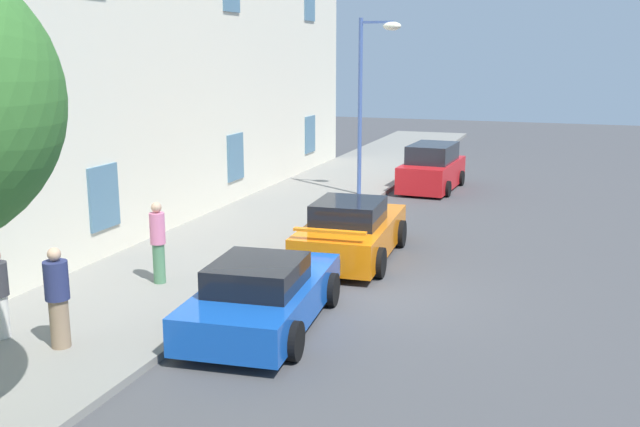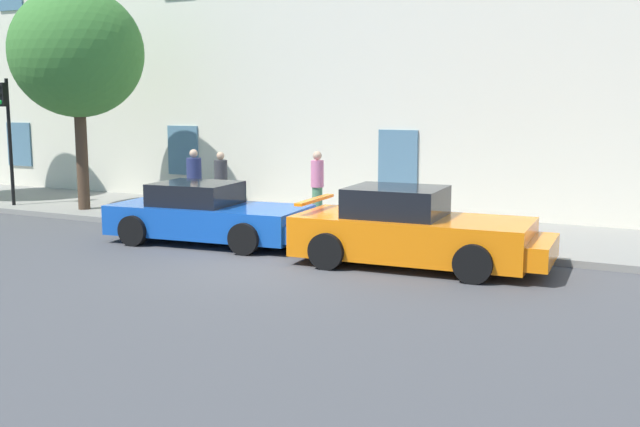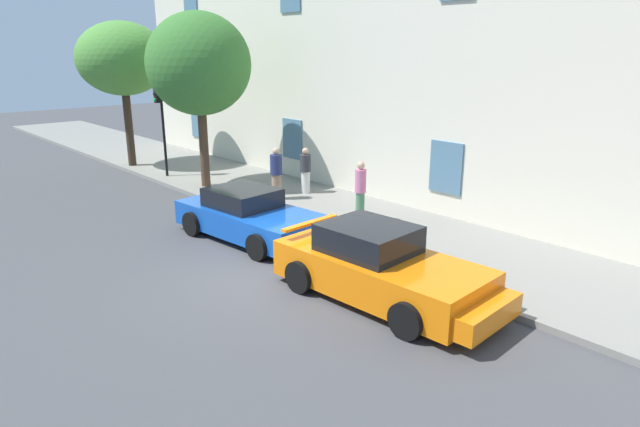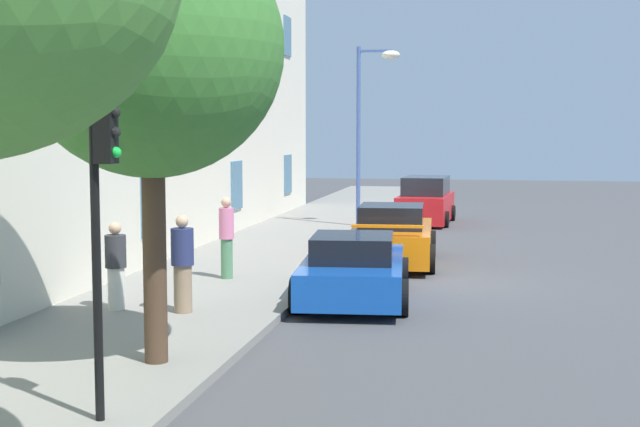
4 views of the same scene
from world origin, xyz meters
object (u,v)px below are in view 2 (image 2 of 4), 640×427
Objects in this scene: sportscar_yellow_flank at (420,233)px; pedestrian_admiring at (221,179)px; tree_near_kerb at (77,53)px; sportscar_red_lead at (215,217)px; pedestrian_strolling at (194,181)px; pedestrian_bystander at (317,185)px; traffic_light at (6,119)px.

pedestrian_admiring is (-7.28, 4.10, 0.28)m from sportscar_yellow_flank.
sportscar_yellow_flank is 0.82× the size of tree_near_kerb.
pedestrian_admiring reaches higher than sportscar_yellow_flank.
tree_near_kerb is at bearing 168.70° from sportscar_yellow_flank.
sportscar_red_lead is 3.12× the size of pedestrian_admiring.
pedestrian_strolling is 0.98× the size of pedestrian_bystander.
tree_near_kerb is at bearing -171.11° from pedestrian_bystander.
traffic_light is 9.35m from pedestrian_bystander.
pedestrian_strolling is (3.19, 0.76, -3.37)m from tree_near_kerb.
pedestrian_admiring is 1.24m from pedestrian_strolling.
traffic_light is 6.31m from pedestrian_admiring.
traffic_light is 2.11× the size of pedestrian_strolling.
tree_near_kerb reaches higher than traffic_light.
pedestrian_strolling is at bearing -90.35° from pedestrian_admiring.
sportscar_red_lead is 2.86× the size of pedestrian_strolling.
tree_near_kerb is 3.43× the size of pedestrian_bystander.
sportscar_red_lead is at bearing -109.95° from pedestrian_bystander.
pedestrian_bystander is (9.11, 1.42, -1.55)m from traffic_light.
tree_near_kerb reaches higher than pedestrian_strolling.
tree_near_kerb is at bearing -166.52° from pedestrian_strolling.
tree_near_kerb is at bearing -147.88° from pedestrian_admiring.
pedestrian_strolling reaches higher than sportscar_yellow_flank.
traffic_light is at bearing -171.13° from pedestrian_bystander.
tree_near_kerb reaches higher than sportscar_yellow_flank.
traffic_light is at bearing -168.50° from pedestrian_strolling.
traffic_light reaches higher than pedestrian_bystander.
pedestrian_admiring is at bearing 32.12° from tree_near_kerb.
sportscar_yellow_flank is 3.15× the size of pedestrian_admiring.
pedestrian_bystander is (-3.77, 3.14, 0.40)m from sportscar_yellow_flank.
pedestrian_strolling reaches higher than pedestrian_admiring.
pedestrian_bystander is (3.52, 0.29, 0.04)m from pedestrian_strolling.
tree_near_kerb is at bearing 161.68° from sportscar_red_lead.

